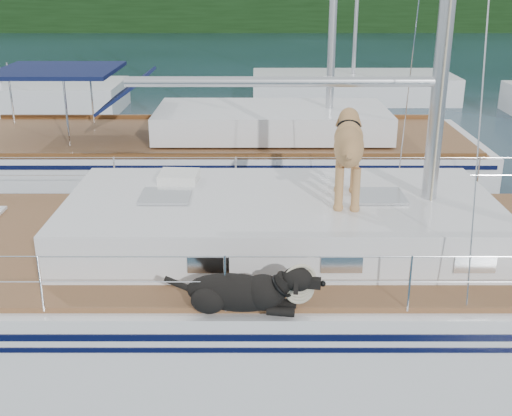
{
  "coord_description": "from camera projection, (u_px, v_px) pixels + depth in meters",
  "views": [
    {
      "loc": [
        0.5,
        -7.36,
        4.38
      ],
      "look_at": [
        0.5,
        0.2,
        1.6
      ],
      "focal_mm": 45.0,
      "sensor_mm": 36.0,
      "label": 1
    }
  ],
  "objects": [
    {
      "name": "ground",
      "position": [
        218.0,
        327.0,
        8.42
      ],
      "size": [
        120.0,
        120.0,
        0.0
      ],
      "primitive_type": "plane",
      "color": "black",
      "rests_on": "ground"
    },
    {
      "name": "shore_bank",
      "position": [
        250.0,
        22.0,
        51.57
      ],
      "size": [
        92.0,
        1.0,
        1.2
      ],
      "primitive_type": "cube",
      "color": "#595147",
      "rests_on": "ground"
    },
    {
      "name": "main_sailboat",
      "position": [
        225.0,
        281.0,
        8.18
      ],
      "size": [
        12.0,
        3.93,
        14.01
      ],
      "color": "white",
      "rests_on": "ground"
    },
    {
      "name": "neighbor_sailboat",
      "position": [
        221.0,
        159.0,
        13.75
      ],
      "size": [
        11.0,
        3.5,
        13.3
      ],
      "color": "white",
      "rests_on": "ground"
    },
    {
      "name": "bg_boat_west",
      "position": [
        2.0,
        98.0,
        21.4
      ],
      "size": [
        8.0,
        3.0,
        11.65
      ],
      "color": "white",
      "rests_on": "ground"
    },
    {
      "name": "bg_boat_center",
      "position": [
        352.0,
        88.0,
        23.27
      ],
      "size": [
        7.2,
        3.0,
        11.65
      ],
      "color": "white",
      "rests_on": "ground"
    }
  ]
}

